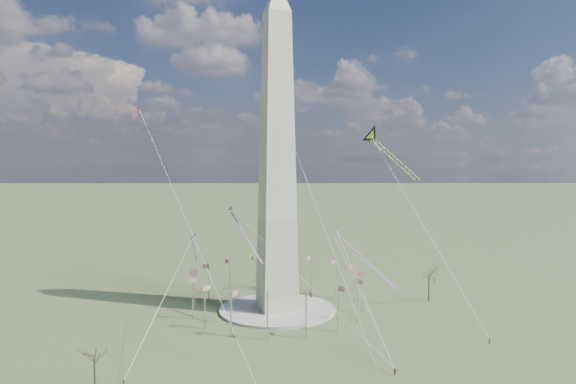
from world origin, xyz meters
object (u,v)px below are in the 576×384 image
object	(u,v)px
person_west	(124,384)
person_east	(489,341)
kite_delta_black	(374,138)
washington_monument	(277,156)
tree_near	(429,275)

from	to	relation	value
person_west	person_east	bearing A→B (deg)	-156.08
kite_delta_black	person_west	bearing A→B (deg)	9.90
washington_monument	tree_near	size ratio (longest dim) A/B	7.99
washington_monument	tree_near	world-z (taller)	washington_monument
washington_monument	person_west	distance (m)	77.68
washington_monument	person_west	bearing A→B (deg)	-137.65
tree_near	person_east	size ratio (longest dim) A/B	7.97
washington_monument	person_east	xyz separation A→B (m)	(43.15, -44.15, -47.17)
washington_monument	kite_delta_black	size ratio (longest dim) A/B	4.53
washington_monument	person_east	size ratio (longest dim) A/B	63.63
tree_near	kite_delta_black	bearing A→B (deg)	139.11
washington_monument	person_west	size ratio (longest dim) A/B	58.27
person_east	kite_delta_black	xyz separation A→B (m)	(-6.76, 51.35, 53.47)
person_west	kite_delta_black	size ratio (longest dim) A/B	0.08
person_west	kite_delta_black	xyz separation A→B (m)	(82.04, 48.82, 53.39)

